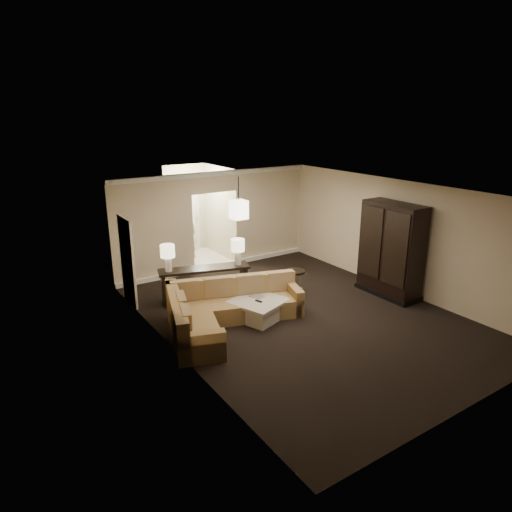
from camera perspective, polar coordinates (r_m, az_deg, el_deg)
ground at (r=10.35m, az=5.78°, el=-7.47°), size 8.00×8.00×0.00m
wall_back at (r=13.06m, az=-5.11°, el=4.42°), size 6.00×0.04×2.80m
wall_front at (r=7.42m, az=26.06°, el=-7.98°), size 6.00×0.04×2.80m
wall_left at (r=8.37m, az=-10.18°, el=-3.51°), size 0.04×8.00×2.80m
wall_right at (r=11.90m, az=17.33°, el=2.36°), size 0.04×8.00×2.80m
ceiling at (r=9.51m, az=6.30°, el=7.99°), size 6.00×8.00×0.02m
crown_molding at (r=12.78m, az=-5.17°, el=10.19°), size 6.00×0.10×0.12m
baseboard at (r=13.39m, az=-4.85°, el=-1.21°), size 6.00×0.10×0.12m
side_door at (r=10.99m, az=-15.77°, el=-0.67°), size 0.05×0.90×2.10m
foyer at (r=14.25m, az=-7.67°, el=5.05°), size 1.44×2.02×2.80m
sectional_sofa at (r=9.76m, az=-4.17°, el=-6.78°), size 3.47×2.50×0.88m
coffee_table at (r=10.13m, az=0.28°, el=-6.60°), size 1.34×1.34×0.44m
console_table at (r=11.01m, az=-6.45°, el=-3.11°), size 2.20×1.08×0.83m
armoire at (r=11.57m, az=16.51°, el=0.50°), size 0.69×1.61×2.31m
drink_table at (r=11.41m, az=4.93°, el=-2.62°), size 0.49×0.49×0.61m
table_lamp_left at (r=10.66m, az=-10.99°, el=0.29°), size 0.33×0.33×0.64m
table_lamp_right at (r=10.93m, az=-2.30°, el=1.05°), size 0.33×0.33×0.64m
pendant_light at (r=11.84m, az=-2.18°, el=5.83°), size 0.38×0.38×1.09m
person at (r=14.21m, az=-8.48°, el=3.10°), size 0.62×0.43×1.70m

